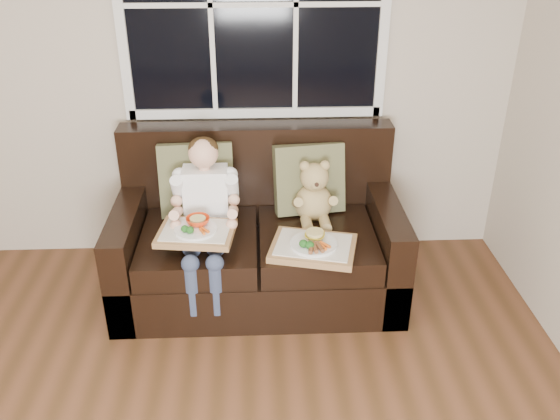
{
  "coord_description": "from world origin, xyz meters",
  "views": [
    {
      "loc": [
        0.61,
        -1.14,
        2.21
      ],
      "look_at": [
        0.74,
        1.85,
        0.62
      ],
      "focal_mm": 38.0,
      "sensor_mm": 36.0,
      "label": 1
    }
  ],
  "objects_px": {
    "loveseat": "(258,242)",
    "tray_right": "(313,246)",
    "child": "(205,204)",
    "teddy_bear": "(314,196)",
    "tray_left": "(196,231)"
  },
  "relations": [
    {
      "from": "loveseat",
      "to": "child",
      "type": "xyz_separation_m",
      "value": [
        -0.3,
        -0.12,
        0.33
      ]
    },
    {
      "from": "loveseat",
      "to": "tray_right",
      "type": "xyz_separation_m",
      "value": [
        0.31,
        -0.35,
        0.17
      ]
    },
    {
      "from": "loveseat",
      "to": "teddy_bear",
      "type": "height_order",
      "value": "loveseat"
    },
    {
      "from": "child",
      "to": "tray_left",
      "type": "xyz_separation_m",
      "value": [
        -0.04,
        -0.19,
        -0.07
      ]
    },
    {
      "from": "loveseat",
      "to": "tray_left",
      "type": "relative_size",
      "value": 3.77
    },
    {
      "from": "child",
      "to": "loveseat",
      "type": "bearing_deg",
      "value": 21.55
    },
    {
      "from": "child",
      "to": "tray_right",
      "type": "xyz_separation_m",
      "value": [
        0.61,
        -0.23,
        -0.16
      ]
    },
    {
      "from": "teddy_bear",
      "to": "loveseat",
      "type": "bearing_deg",
      "value": -177.89
    },
    {
      "from": "tray_left",
      "to": "tray_right",
      "type": "relative_size",
      "value": 0.84
    },
    {
      "from": "child",
      "to": "teddy_bear",
      "type": "distance_m",
      "value": 0.66
    },
    {
      "from": "child",
      "to": "tray_right",
      "type": "relative_size",
      "value": 1.61
    },
    {
      "from": "loveseat",
      "to": "child",
      "type": "relative_size",
      "value": 1.98
    },
    {
      "from": "teddy_bear",
      "to": "tray_right",
      "type": "relative_size",
      "value": 0.75
    },
    {
      "from": "loveseat",
      "to": "teddy_bear",
      "type": "distance_m",
      "value": 0.46
    },
    {
      "from": "loveseat",
      "to": "tray_right",
      "type": "relative_size",
      "value": 3.18
    }
  ]
}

